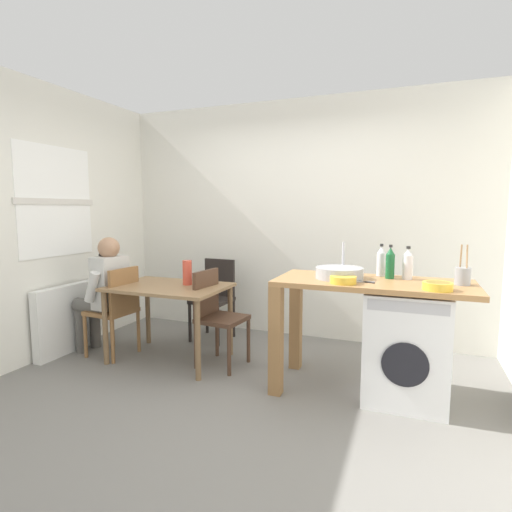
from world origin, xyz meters
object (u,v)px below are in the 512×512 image
(bottle_clear_small, at_px, (408,264))
(vase, at_px, (187,273))
(chair_person_seat, at_px, (117,306))
(mixing_bowl, at_px, (343,279))
(chair_opposite, at_px, (216,312))
(chair_spare_by_wall, at_px, (215,294))
(bottle_tall_green, at_px, (381,261))
(utensil_crock, at_px, (463,276))
(bottle_squat_brown, at_px, (390,263))
(colander, at_px, (438,286))
(seated_person, at_px, (104,289))
(washing_machine, at_px, (406,345))
(dining_table, at_px, (169,295))

(bottle_clear_small, distance_m, vase, 2.01)
(chair_person_seat, relative_size, mixing_bowl, 4.57)
(chair_opposite, relative_size, chair_spare_by_wall, 1.00)
(bottle_tall_green, xyz_separation_m, mixing_bowl, (-0.24, -0.45, -0.09))
(utensil_crock, bearing_deg, bottle_clear_small, 163.56)
(bottle_squat_brown, distance_m, utensil_crock, 0.53)
(chair_person_seat, xyz_separation_m, mixing_bowl, (2.25, -0.14, 0.44))
(colander, bearing_deg, chair_opposite, 170.36)
(seated_person, xyz_separation_m, colander, (3.06, -0.17, 0.28))
(washing_machine, bearing_deg, dining_table, 178.84)
(chair_person_seat, relative_size, chair_opposite, 1.00)
(washing_machine, xyz_separation_m, colander, (0.19, -0.22, 0.52))
(dining_table, xyz_separation_m, chair_opposite, (0.48, 0.06, -0.14))
(chair_spare_by_wall, bearing_deg, bottle_clear_small, 166.05)
(chair_spare_by_wall, height_order, bottle_tall_green, bottle_tall_green)
(utensil_crock, bearing_deg, washing_machine, -171.90)
(dining_table, relative_size, chair_opposite, 1.22)
(bottle_squat_brown, bearing_deg, bottle_clear_small, 7.87)
(dining_table, xyz_separation_m, utensil_crock, (2.54, 0.01, 0.35))
(chair_opposite, bearing_deg, colander, 86.46)
(chair_person_seat, distance_m, vase, 0.81)
(seated_person, distance_m, mixing_bowl, 2.43)
(chair_opposite, relative_size, vase, 3.74)
(seated_person, relative_size, colander, 6.00)
(chair_spare_by_wall, xyz_separation_m, colander, (2.25, -1.04, 0.44))
(bottle_tall_green, relative_size, bottle_squat_brown, 0.98)
(mixing_bowl, bearing_deg, dining_table, 171.95)
(chair_person_seat, bearing_deg, bottle_tall_green, -78.58)
(seated_person, distance_m, washing_machine, 2.89)
(bottle_clear_small, bearing_deg, chair_opposite, -177.85)
(chair_spare_by_wall, distance_m, vase, 0.76)
(chair_person_seat, xyz_separation_m, chair_spare_by_wall, (0.65, 0.88, 0.00))
(bottle_squat_brown, bearing_deg, chair_spare_by_wall, 160.71)
(bottle_clear_small, distance_m, colander, 0.44)
(chair_spare_by_wall, bearing_deg, vase, 97.55)
(colander, distance_m, vase, 2.24)
(chair_spare_by_wall, height_order, colander, colander)
(chair_opposite, height_order, bottle_clear_small, bottle_clear_small)
(chair_spare_by_wall, bearing_deg, colander, 159.02)
(chair_person_seat, relative_size, washing_machine, 1.05)
(chair_opposite, xyz_separation_m, chair_spare_by_wall, (-0.37, 0.72, 0.00))
(utensil_crock, bearing_deg, vase, 177.80)
(washing_machine, bearing_deg, mixing_bowl, -156.84)
(chair_opposite, distance_m, seated_person, 1.20)
(bottle_clear_small, bearing_deg, washing_machine, -85.13)
(washing_machine, relative_size, bottle_tall_green, 3.19)
(chair_person_seat, bearing_deg, mixing_bowl, -89.26)
(mixing_bowl, relative_size, colander, 0.98)
(chair_opposite, bearing_deg, bottle_squat_brown, 97.76)
(washing_machine, bearing_deg, bottle_tall_green, 131.25)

